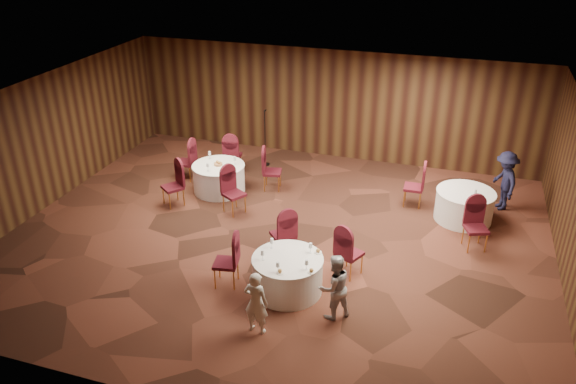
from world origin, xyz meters
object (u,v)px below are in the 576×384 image
(table_right, at_px, (464,205))
(woman_a, at_px, (256,303))
(table_left, at_px, (219,178))
(mic_stand, at_px, (265,149))
(woman_b, at_px, (334,287))
(table_main, at_px, (288,274))
(man_c, at_px, (505,181))

(table_right, height_order, woman_a, woman_a)
(table_left, height_order, table_right, same)
(table_left, distance_m, mic_stand, 2.06)
(table_left, distance_m, woman_b, 5.77)
(table_main, relative_size, table_right, 1.00)
(woman_b, bearing_deg, man_c, -161.84)
(table_right, relative_size, mic_stand, 0.83)
(woman_a, bearing_deg, man_c, -119.22)
(table_left, bearing_deg, mic_stand, 73.28)
(table_main, distance_m, table_left, 4.71)
(table_right, relative_size, woman_b, 1.07)
(table_left, bearing_deg, woman_a, -59.45)
(woman_a, distance_m, woman_b, 1.44)
(table_main, xyz_separation_m, mic_stand, (-2.45, 5.56, 0.12))
(man_c, bearing_deg, mic_stand, -117.32)
(table_right, bearing_deg, man_c, 44.97)
(woman_b, xyz_separation_m, man_c, (3.00, 5.32, 0.11))
(table_main, bearing_deg, table_left, 130.27)
(table_main, height_order, mic_stand, mic_stand)
(table_right, xyz_separation_m, man_c, (0.87, 0.87, 0.38))
(mic_stand, height_order, woman_b, mic_stand)
(table_left, bearing_deg, table_main, -49.73)
(table_main, distance_m, man_c, 6.31)
(table_left, relative_size, table_right, 1.00)
(table_main, distance_m, woman_a, 1.33)
(table_left, height_order, woman_b, woman_b)
(man_c, bearing_deg, table_left, -100.99)
(table_main, distance_m, mic_stand, 6.08)
(mic_stand, xyz_separation_m, man_c, (6.49, -0.72, 0.26))
(woman_b, bearing_deg, table_left, -87.40)
(table_left, height_order, mic_stand, mic_stand)
(mic_stand, distance_m, woman_a, 7.23)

